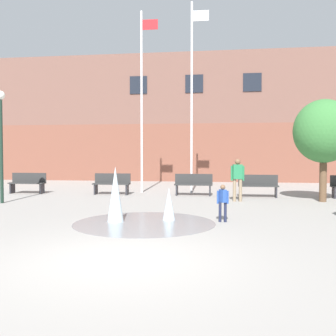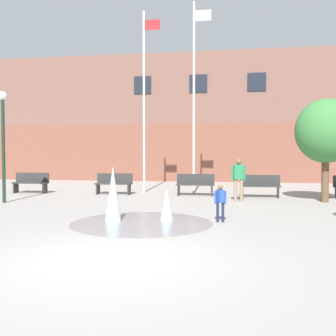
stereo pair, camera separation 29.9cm
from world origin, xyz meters
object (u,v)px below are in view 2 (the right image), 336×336
Objects in this scene: adult_watching at (239,177)px; street_tree_near_building at (326,131)px; park_bench_left_of_flagpoles at (31,182)px; park_bench_under_left_flagpole at (114,183)px; flagpole_right at (194,93)px; park_bench_center at (195,184)px; child_running at (220,200)px; park_bench_under_right_flagpole at (260,186)px; flagpole_left at (145,97)px; lamp_post_left_lane at (3,130)px.

street_tree_near_building is at bearing -1.43° from adult_watching.
park_bench_under_left_flagpole is at bearing 1.42° from park_bench_left_of_flagpoles.
street_tree_near_building is at bearing -9.07° from park_bench_under_left_flagpole.
park_bench_under_left_flagpole is at bearing -162.33° from flagpole_right.
street_tree_near_building reaches higher than park_bench_center.
child_running is (4.77, -6.13, 0.10)m from park_bench_under_left_flagpole.
adult_watching reaches higher than child_running.
flagpole_left is (-5.07, 1.26, 3.86)m from park_bench_under_right_flagpole.
park_bench_under_right_flagpole is 0.40× the size of lamp_post_left_lane.
park_bench_under_right_flagpole is 0.19× the size of flagpole_right.
child_running is (-1.43, -5.95, 0.10)m from park_bench_under_right_flagpole.
child_running is 0.12× the size of flagpole_left.
lamp_post_left_lane reaches higher than park_bench_under_left_flagpole.
park_bench_under_left_flagpole is at bearing 47.17° from lamp_post_left_lane.
park_bench_left_of_flagpoles is 1.00× the size of park_bench_under_left_flagpole.
child_running reaches higher than park_bench_under_left_flagpole.
adult_watching is 8.75m from lamp_post_left_lane.
park_bench_center is 1.62× the size of child_running.
child_running is 8.32m from flagpole_right.
park_bench_under_left_flagpole is 1.62× the size of child_running.
adult_watching is at bearing -173.60° from street_tree_near_building.
adult_watching is (-0.89, -1.53, 0.45)m from park_bench_under_right_flagpole.
park_bench_left_of_flagpoles is 8.36m from flagpole_right.
park_bench_left_of_flagpoles is 0.42× the size of street_tree_near_building.
flagpole_left is 0.97× the size of flagpole_right.
flagpole_left is at bearing 166.06° from park_bench_under_right_flagpole.
park_bench_left_of_flagpoles is 1.01× the size of adult_watching.
park_bench_left_of_flagpoles is 1.62× the size of child_running.
flagpole_right is (2.27, 0.00, 0.15)m from flagpole_left.
child_running reaches higher than park_bench_left_of_flagpoles.
park_bench_under_right_flagpole is at bearing -44.45° from child_running.
flagpole_right is (3.41, 1.09, 4.01)m from park_bench_under_left_flagpole.
lamp_post_left_lane is (-6.66, -3.45, 2.14)m from park_bench_center.
park_bench_center is 1.00× the size of park_bench_under_right_flagpole.
flagpole_left is 6.38m from lamp_post_left_lane.
park_bench_under_left_flagpole is 0.20× the size of flagpole_left.
flagpole_left reaches higher than park_bench_left_of_flagpoles.
flagpole_left is (-3.64, 7.21, 3.76)m from child_running.
park_bench_center is 0.40× the size of lamp_post_left_lane.
adult_watching is 0.19× the size of flagpole_right.
park_bench_left_of_flagpoles is 3.97m from lamp_post_left_lane.
park_bench_left_of_flagpoles is 6.40m from flagpole_left.
street_tree_near_building reaches higher than park_bench_left_of_flagpoles.
park_bench_under_right_flagpole is 5.05m from flagpole_right.
lamp_post_left_lane is (0.72, -3.26, 2.14)m from park_bench_left_of_flagpoles.
lamp_post_left_lane is at bearing -161.14° from park_bench_under_right_flagpole.
lamp_post_left_lane reaches higher than park_bench_left_of_flagpoles.
park_bench_under_left_flagpole is 3.54m from park_bench_center.
park_bench_center is 4.13m from flagpole_right.
park_bench_center is 0.19× the size of flagpole_right.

